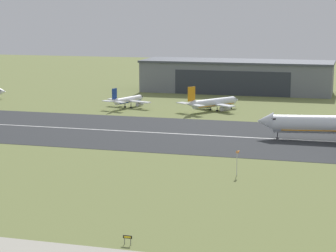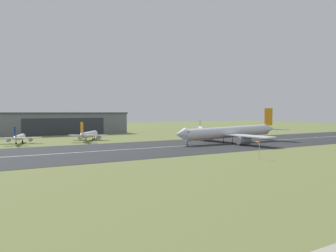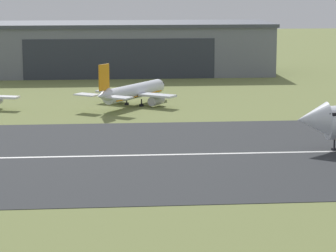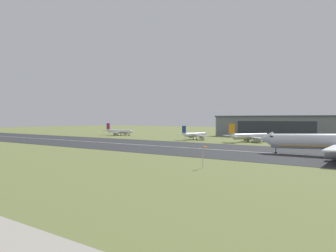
{
  "view_description": "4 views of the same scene",
  "coord_description": "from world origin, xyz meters",
  "px_view_note": "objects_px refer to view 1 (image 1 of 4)",
  "views": [
    {
      "loc": [
        52.88,
        -50.87,
        34.21
      ],
      "look_at": [
        9.79,
        101.66,
        6.22
      ],
      "focal_mm": 70.0,
      "sensor_mm": 36.0,
      "label": 1
    },
    {
      "loc": [
        -40.06,
        14.41,
        13.58
      ],
      "look_at": [
        13.44,
        104.97,
        9.13
      ],
      "focal_mm": 35.0,
      "sensor_mm": 36.0,
      "label": 2
    },
    {
      "loc": [
        0.0,
        14.41,
        24.46
      ],
      "look_at": [
        8.15,
        105.08,
        7.67
      ],
      "focal_mm": 85.0,
      "sensor_mm": 36.0,
      "label": 3
    },
    {
      "loc": [
        69.04,
        14.41,
        11.79
      ],
      "look_at": [
        6.86,
        100.38,
        9.27
      ],
      "focal_mm": 35.0,
      "sensor_mm": 36.0,
      "label": 4
    }
  ],
  "objects_px": {
    "windsock_pole": "(238,153)",
    "runway_sign": "(128,238)",
    "airplane_parked_far_east": "(213,103)",
    "airplane_parked_west": "(128,100)"
  },
  "relations": [
    {
      "from": "windsock_pole",
      "to": "runway_sign",
      "type": "xyz_separation_m",
      "value": [
        -8.5,
        -46.48,
        -3.57
      ]
    },
    {
      "from": "airplane_parked_far_east",
      "to": "windsock_pole",
      "type": "distance_m",
      "value": 89.31
    },
    {
      "from": "runway_sign",
      "to": "airplane_parked_far_east",
      "type": "bearing_deg",
      "value": 96.42
    },
    {
      "from": "runway_sign",
      "to": "airplane_parked_west",
      "type": "bearing_deg",
      "value": 109.22
    },
    {
      "from": "airplane_parked_west",
      "to": "windsock_pole",
      "type": "bearing_deg",
      "value": -57.4
    },
    {
      "from": "airplane_parked_far_east",
      "to": "windsock_pole",
      "type": "height_order",
      "value": "airplane_parked_far_east"
    },
    {
      "from": "airplane_parked_west",
      "to": "airplane_parked_far_east",
      "type": "height_order",
      "value": "airplane_parked_far_east"
    },
    {
      "from": "airplane_parked_west",
      "to": "airplane_parked_far_east",
      "type": "relative_size",
      "value": 0.81
    },
    {
      "from": "airplane_parked_far_east",
      "to": "airplane_parked_west",
      "type": "bearing_deg",
      "value": -177.72
    },
    {
      "from": "windsock_pole",
      "to": "airplane_parked_far_east",
      "type": "bearing_deg",
      "value": 105.22
    }
  ]
}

